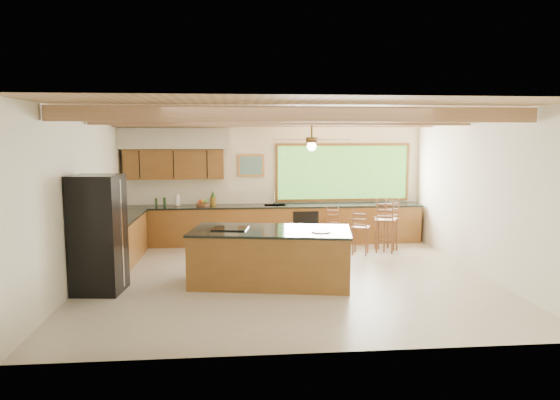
{
  "coord_description": "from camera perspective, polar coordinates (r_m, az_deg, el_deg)",
  "views": [
    {
      "loc": [
        -0.95,
        -8.8,
        2.54
      ],
      "look_at": [
        -0.07,
        0.8,
        1.31
      ],
      "focal_mm": 32.0,
      "sensor_mm": 36.0,
      "label": 1
    }
  ],
  "objects": [
    {
      "name": "bar_stool_b",
      "position": [
        10.88,
        9.28,
        -3.2
      ],
      "size": [
        0.47,
        0.47,
        0.99
      ],
      "rotation": [
        0.0,
        0.0,
        -0.41
      ],
      "color": "brown",
      "rests_on": "ground"
    },
    {
      "name": "bar_stool_a",
      "position": [
        11.6,
        6.08,
        -2.63
      ],
      "size": [
        0.4,
        0.4,
        0.94
      ],
      "rotation": [
        0.0,
        0.0,
        -0.22
      ],
      "color": "brown",
      "rests_on": "ground"
    },
    {
      "name": "room_shell",
      "position": [
        9.49,
        -0.52,
        5.28
      ],
      "size": [
        7.27,
        6.54,
        3.02
      ],
      "color": "#EBE6CB",
      "rests_on": "ground"
    },
    {
      "name": "counter_run",
      "position": [
        11.51,
        -4.51,
        -3.15
      ],
      "size": [
        7.12,
        3.1,
        1.27
      ],
      "color": "brown",
      "rests_on": "ground"
    },
    {
      "name": "ground",
      "position": [
        9.21,
        0.89,
        -8.75
      ],
      "size": [
        7.2,
        7.2,
        0.0
      ],
      "primitive_type": "plane",
      "color": "#BBB19B",
      "rests_on": "ground"
    },
    {
      "name": "bar_stool_d",
      "position": [
        11.19,
        12.09,
        -2.36
      ],
      "size": [
        0.56,
        0.56,
        1.18
      ],
      "rotation": [
        0.0,
        0.0,
        -0.41
      ],
      "color": "brown",
      "rests_on": "ground"
    },
    {
      "name": "refrigerator",
      "position": [
        8.65,
        -20.07,
        -3.68
      ],
      "size": [
        0.82,
        0.81,
        1.93
      ],
      "rotation": [
        0.0,
        0.0,
        -0.1
      ],
      "color": "black",
      "rests_on": "ground"
    },
    {
      "name": "island",
      "position": [
        8.71,
        -1.07,
        -6.45
      ],
      "size": [
        2.9,
        1.73,
        0.97
      ],
      "rotation": [
        0.0,
        0.0,
        -0.17
      ],
      "color": "brown",
      "rests_on": "ground"
    },
    {
      "name": "bar_stool_c",
      "position": [
        11.36,
        12.2,
        -2.23
      ],
      "size": [
        0.53,
        0.53,
        1.19
      ],
      "rotation": [
        0.0,
        0.0,
        0.31
      ],
      "color": "brown",
      "rests_on": "ground"
    }
  ]
}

